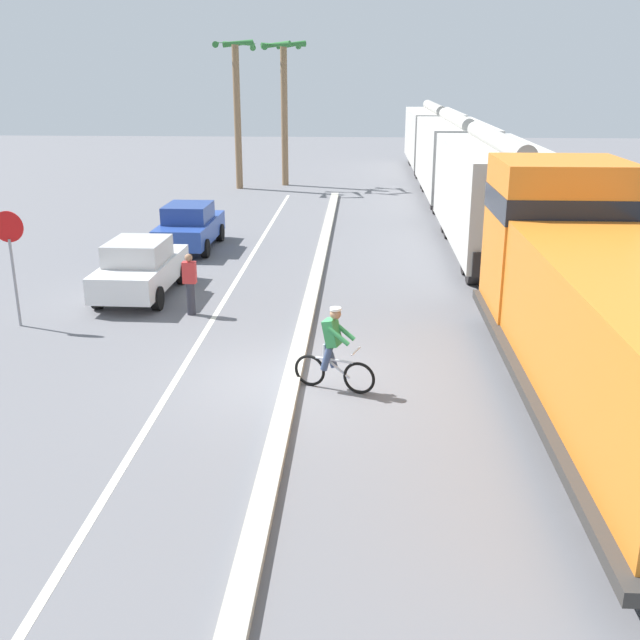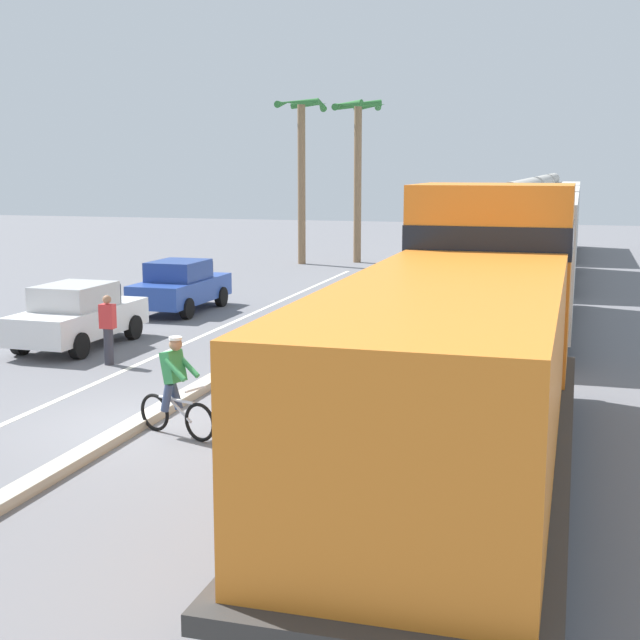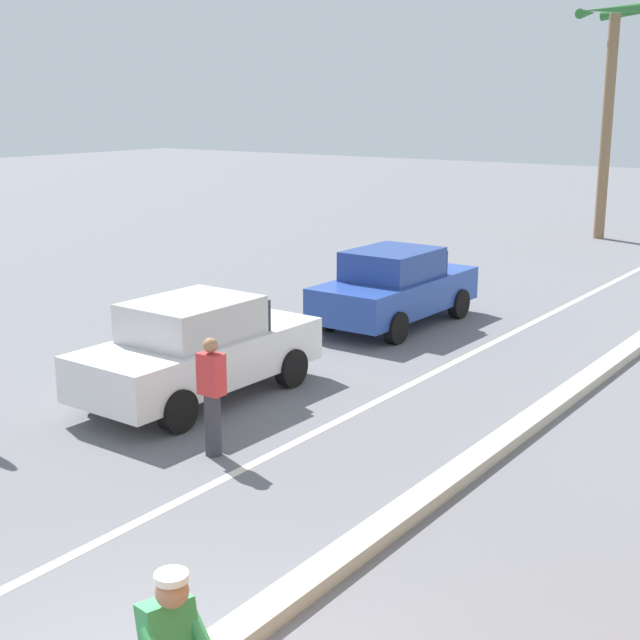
{
  "view_description": "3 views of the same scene",
  "coord_description": "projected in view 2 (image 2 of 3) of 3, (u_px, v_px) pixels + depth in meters",
  "views": [
    {
      "loc": [
        1.36,
        -14.14,
        6.04
      ],
      "look_at": [
        0.53,
        0.7,
        1.09
      ],
      "focal_mm": 42.0,
      "sensor_mm": 36.0,
      "label": 1
    },
    {
      "loc": [
        7.26,
        -13.71,
        4.5
      ],
      "look_at": [
        2.72,
        1.91,
        1.7
      ],
      "focal_mm": 50.0,
      "sensor_mm": 36.0,
      "label": 2
    },
    {
      "loc": [
        4.59,
        -3.99,
        4.61
      ],
      "look_at": [
        -4.03,
        8.09,
        0.94
      ],
      "focal_mm": 50.0,
      "sensor_mm": 36.0,
      "label": 3
    }
  ],
  "objects": [
    {
      "name": "ground_plane",
      "position": [
        142.0,
        425.0,
        15.73
      ],
      "size": [
        120.0,
        120.0,
        0.0
      ],
      "primitive_type": "plane",
      "color": "slate"
    },
    {
      "name": "cyclist",
      "position": [
        175.0,
        389.0,
        14.97
      ],
      "size": [
        1.64,
        0.69,
        1.71
      ],
      "color": "black",
      "rests_on": "ground"
    },
    {
      "name": "pedestrian_by_cars",
      "position": [
        108.0,
        329.0,
        20.44
      ],
      "size": [
        0.34,
        0.22,
        1.62
      ],
      "color": "#33333D",
      "rests_on": "ground"
    },
    {
      "name": "hopper_car_middle",
      "position": [
        540.0,
        229.0,
        35.58
      ],
      "size": [
        2.9,
        10.6,
        4.18
      ],
      "color": "beige",
      "rests_on": "ground"
    },
    {
      "name": "palm_tree_far",
      "position": [
        358.0,
        142.0,
        41.81
      ],
      "size": [
        2.56,
        2.7,
        7.66
      ],
      "color": "#846647",
      "rests_on": "ground"
    },
    {
      "name": "parked_car_white",
      "position": [
        78.0,
        315.0,
        22.47
      ],
      "size": [
        1.89,
        4.23,
        1.62
      ],
      "color": "silver",
      "rests_on": "ground"
    },
    {
      "name": "hopper_car_lead",
      "position": [
        521.0,
        256.0,
        24.6
      ],
      "size": [
        2.9,
        10.6,
        4.18
      ],
      "color": "beige",
      "rests_on": "ground"
    },
    {
      "name": "parked_car_blue",
      "position": [
        181.0,
        286.0,
        28.04
      ],
      "size": [
        1.88,
        4.22,
        1.62
      ],
      "color": "#28479E",
      "rests_on": "ground"
    },
    {
      "name": "lane_stripe",
      "position": [
        168.0,
        351.0,
        22.07
      ],
      "size": [
        0.14,
        36.0,
        0.01
      ],
      "primitive_type": "cube",
      "color": "silver",
      "rests_on": "ground"
    },
    {
      "name": "palm_tree_near",
      "position": [
        302.0,
        150.0,
        41.19
      ],
      "size": [
        2.29,
        2.36,
        7.74
      ],
      "color": "#846647",
      "rests_on": "ground"
    },
    {
      "name": "locomotive",
      "position": [
        467.0,
        353.0,
        13.14
      ],
      "size": [
        3.1,
        11.61,
        4.2
      ],
      "color": "orange",
      "rests_on": "ground"
    },
    {
      "name": "hopper_car_trailing",
      "position": [
        550.0,
        214.0,
        46.56
      ],
      "size": [
        2.9,
        10.6,
        4.18
      ],
      "color": "beige",
      "rests_on": "ground"
    },
    {
      "name": "median_curb",
      "position": [
        259.0,
        354.0,
        21.4
      ],
      "size": [
        0.36,
        36.0,
        0.16
      ],
      "primitive_type": "cube",
      "color": "#B2AD9E",
      "rests_on": "ground"
    }
  ]
}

